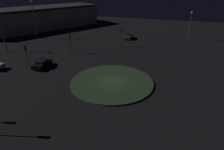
% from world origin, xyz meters
% --- Properties ---
extents(ground_plane, '(121.11, 121.11, 0.00)m').
position_xyz_m(ground_plane, '(0.00, 0.00, 0.00)').
color(ground_plane, black).
extents(roundabout_island, '(12.79, 12.79, 0.23)m').
position_xyz_m(roundabout_island, '(0.00, 0.00, 0.12)').
color(roundabout_island, '#2D4228').
rests_on(roundabout_island, ground_plane).
extents(car_black, '(2.40, 4.19, 1.47)m').
position_xyz_m(car_black, '(14.02, -1.72, 0.75)').
color(car_black, black).
rests_on(car_black, ground_plane).
extents(car_green, '(2.37, 4.12, 1.46)m').
position_xyz_m(car_green, '(3.69, -25.93, 0.78)').
color(car_green, '#1E7238').
rests_on(car_green, ground_plane).
extents(traffic_light_south, '(0.34, 0.38, 4.49)m').
position_xyz_m(traffic_light_south, '(3.47, -17.95, 3.18)').
color(traffic_light_south, '#2D2D2D').
rests_on(traffic_light_south, ground_plane).
extents(traffic_light_east, '(0.37, 0.32, 3.97)m').
position_xyz_m(traffic_light_east, '(16.84, -1.47, 2.83)').
color(traffic_light_east, '#2D2D2D').
rests_on(traffic_light_east, ground_plane).
extents(traffic_light_southeast, '(0.39, 0.38, 4.27)m').
position_xyz_m(traffic_light_southeast, '(12.70, -10.17, 3.03)').
color(traffic_light_southeast, '#2D2D2D').
rests_on(traffic_light_southeast, ground_plane).
extents(streetlamp_south, '(0.56, 0.56, 7.45)m').
position_xyz_m(streetlamp_south, '(-11.97, -29.43, 5.12)').
color(streetlamp_south, '#4C4C51').
rests_on(streetlamp_south, ground_plane).
extents(streetlamp_east, '(0.57, 0.57, 7.92)m').
position_xyz_m(streetlamp_east, '(27.03, -6.68, 5.44)').
color(streetlamp_east, '#4C4C51').
rests_on(streetlamp_east, ground_plane).
extents(streetlamp_southeast, '(0.58, 0.58, 9.91)m').
position_xyz_m(streetlamp_southeast, '(27.98, -18.50, 6.62)').
color(streetlamp_southeast, '#4C4C51').
rests_on(streetlamp_southeast, ground_plane).
extents(store_building, '(29.00, 38.50, 6.99)m').
position_xyz_m(store_building, '(34.54, -30.04, 3.49)').
color(store_building, '#ADA893').
rests_on(store_building, ground_plane).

